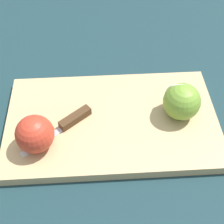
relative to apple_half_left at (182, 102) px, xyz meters
The scene contains 5 objects.
ground_plane 0.15m from the apple_half_left, ahead, with size 4.00×4.00×0.00m, color #193338.
cutting_board 0.15m from the apple_half_left, ahead, with size 0.45×0.30×0.02m.
apple_half_left is the anchor object (origin of this frame).
apple_half_right 0.29m from the apple_half_left, ahead, with size 0.07×0.07×0.07m.
knife 0.22m from the apple_half_left, ahead, with size 0.14×0.10×0.02m.
Camera 1 is at (0.06, 0.39, 0.52)m, focal length 50.00 mm.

